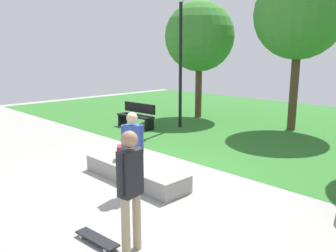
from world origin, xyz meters
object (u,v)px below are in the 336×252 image
park_bench_by_oak (137,115)px  tree_young_birch (300,14)px  concrete_ledge (135,172)px  backpack_on_ledge (122,153)px  lamp_post (181,50)px  tree_tall_oak (199,37)px  skater_watching (133,147)px  skater_performing_trick (130,183)px  skateboard_by_ledge (97,239)px

park_bench_by_oak → tree_young_birch: tree_young_birch is taller
concrete_ledge → park_bench_by_oak: size_ratio=1.65×
backpack_on_ledge → lamp_post: 5.89m
tree_tall_oak → skater_watching: bearing=-58.1°
backpack_on_ledge → tree_tall_oak: tree_tall_oak is taller
park_bench_by_oak → tree_tall_oak: (0.22, 3.29, 2.94)m
backpack_on_ledge → lamp_post: size_ratio=0.07×
backpack_on_ledge → skater_watching: size_ratio=0.20×
backpack_on_ledge → tree_young_birch: bearing=-54.5°
lamp_post → concrete_ledge: bearing=-56.7°
skater_performing_trick → skateboard_by_ledge: 1.12m
backpack_on_ledge → skater_performing_trick: size_ratio=0.18×
tree_tall_oak → skater_performing_trick: bearing=-54.6°
tree_young_birch → skater_watching: bearing=-86.3°
lamp_post → tree_tall_oak: bearing=112.9°
skateboard_by_ledge → lamp_post: 8.68m
skater_watching → tree_tall_oak: 8.95m
skater_watching → tree_tall_oak: (-4.54, 7.31, 2.47)m
skater_performing_trick → skateboard_by_ledge: bearing=-157.2°
tree_young_birch → park_bench_by_oak: bearing=-138.2°
concrete_ledge → park_bench_by_oak: (-4.22, 3.54, 0.30)m
lamp_post → skater_performing_trick: bearing=-51.3°
skater_watching → tree_young_birch: tree_young_birch is taller
backpack_on_ledge → skateboard_by_ledge: (2.07, -2.02, -0.46)m
skater_watching → park_bench_by_oak: (-4.76, 4.02, -0.47)m
skater_performing_trick → lamp_post: lamp_post is taller
backpack_on_ledge → skater_watching: skater_watching is taller
concrete_ledge → skater_performing_trick: skater_performing_trick is taller
skater_performing_trick → park_bench_by_oak: (-6.34, 5.32, -0.54)m
backpack_on_ledge → skateboard_by_ledge: 2.93m
skateboard_by_ledge → park_bench_by_oak: (-5.80, 5.55, 0.42)m
skater_performing_trick → skateboard_by_ledge: skater_performing_trick is taller
skater_performing_trick → tree_tall_oak: bearing=125.4°
concrete_ledge → lamp_post: lamp_post is taller
tree_young_birch → tree_tall_oak: tree_young_birch is taller
concrete_ledge → tree_tall_oak: 8.56m
skater_watching → tree_tall_oak: size_ratio=0.33×
concrete_ledge → tree_tall_oak: size_ratio=0.55×
concrete_ledge → tree_young_birch: bearing=89.8°
skater_performing_trick → lamp_post: (-5.23, 6.52, 1.84)m
tree_tall_oak → concrete_ledge: bearing=-59.6°
concrete_ledge → tree_young_birch: 8.30m
lamp_post → skater_watching: bearing=-55.0°
backpack_on_ledge → skateboard_by_ledge: bearing=175.1°
skater_watching → skateboard_by_ledge: size_ratio=2.00×
skater_performing_trick → tree_tall_oak: size_ratio=0.35×
skater_watching → lamp_post: 6.65m
concrete_ledge → skater_performing_trick: (2.11, -1.78, 0.84)m
backpack_on_ledge → skater_performing_trick: 3.20m
skater_performing_trick → park_bench_by_oak: bearing=140.0°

